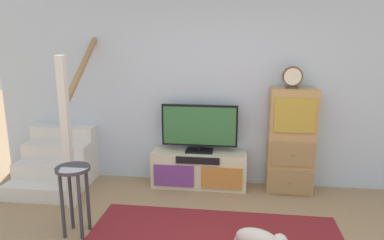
{
  "coord_description": "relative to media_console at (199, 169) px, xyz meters",
  "views": [
    {
      "loc": [
        0.2,
        -2.35,
        2.01
      ],
      "look_at": [
        -0.35,
        1.86,
        1.01
      ],
      "focal_mm": 33.57,
      "sensor_mm": 36.0,
      "label": 1
    }
  ],
  "objects": [
    {
      "name": "back_wall",
      "position": [
        0.3,
        0.27,
        1.11
      ],
      "size": [
        6.4,
        0.12,
        2.7
      ],
      "primitive_type": "cube",
      "color": "silver",
      "rests_on": "ground_plane"
    },
    {
      "name": "media_console",
      "position": [
        0.0,
        0.0,
        0.0
      ],
      "size": [
        1.27,
        0.38,
        0.49
      ],
      "color": "beige",
      "rests_on": "ground_plane"
    },
    {
      "name": "television",
      "position": [
        -0.0,
        0.02,
        0.59
      ],
      "size": [
        1.01,
        0.22,
        0.64
      ],
      "color": "black",
      "rests_on": "media_console"
    },
    {
      "name": "side_cabinet",
      "position": [
        1.19,
        0.01,
        0.44
      ],
      "size": [
        0.58,
        0.38,
        1.37
      ],
      "color": "tan",
      "rests_on": "ground_plane"
    },
    {
      "name": "desk_clock",
      "position": [
        1.15,
        -0.0,
        1.26
      ],
      "size": [
        0.25,
        0.08,
        0.27
      ],
      "color": "#4C3823",
      "rests_on": "side_cabinet"
    },
    {
      "name": "staircase",
      "position": [
        -1.94,
        0.01,
        0.13
      ],
      "size": [
        1.0,
        1.36,
        2.2
      ],
      "color": "silver",
      "rests_on": "ground_plane"
    },
    {
      "name": "bar_stool_near",
      "position": [
        -1.12,
        -1.36,
        0.3
      ],
      "size": [
        0.34,
        0.34,
        0.73
      ],
      "color": "#333338",
      "rests_on": "ground_plane"
    },
    {
      "name": "dog",
      "position": [
        0.75,
        -1.44,
        -0.13
      ],
      "size": [
        0.52,
        0.35,
        0.23
      ],
      "color": "beige",
      "rests_on": "ground_plane"
    }
  ]
}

